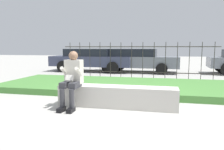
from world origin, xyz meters
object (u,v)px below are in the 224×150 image
person_seated_reader (72,77)px  car_parked_center (135,60)px  stone_bench (117,98)px  car_parked_left (92,59)px

person_seated_reader → car_parked_center: size_ratio=0.27×
stone_bench → person_seated_reader: size_ratio=2.12×
car_parked_left → stone_bench: bearing=-66.2°
car_parked_center → stone_bench: bearing=-84.3°
person_seated_reader → car_parked_left: 7.67m
stone_bench → car_parked_center: 7.33m
stone_bench → person_seated_reader: person_seated_reader is taller
person_seated_reader → car_parked_left: (-1.94, 7.42, -0.00)m
car_parked_left → person_seated_reader: bearing=-73.8°
stone_bench → person_seated_reader: bearing=-164.5°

